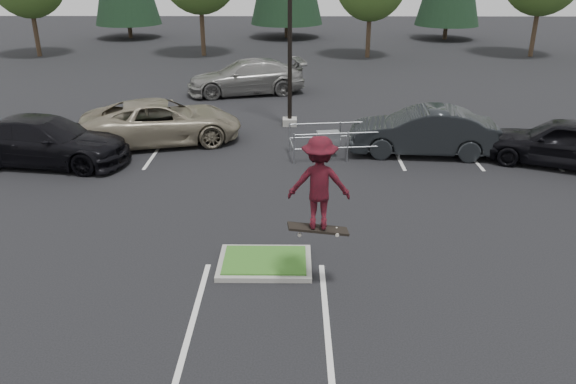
{
  "coord_description": "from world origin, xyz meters",
  "views": [
    {
      "loc": [
        0.67,
        -11.62,
        6.79
      ],
      "look_at": [
        0.54,
        1.5,
        1.26
      ],
      "focal_mm": 35.0,
      "sensor_mm": 36.0,
      "label": 1
    }
  ],
  "objects_px": {
    "light_pole": "(290,16)",
    "skateboarder": "(319,184)",
    "car_r_charc": "(422,131)",
    "car_far_silver": "(247,77)",
    "car_l_tan": "(161,122)",
    "car_r_black": "(563,142)",
    "cart_corral": "(332,138)",
    "car_l_black": "(45,141)"
  },
  "relations": [
    {
      "from": "car_r_charc",
      "to": "car_l_tan",
      "type": "bearing_deg",
      "value": -92.18
    },
    {
      "from": "car_l_tan",
      "to": "car_r_charc",
      "type": "height_order",
      "value": "car_r_charc"
    },
    {
      "from": "cart_corral",
      "to": "car_r_charc",
      "type": "height_order",
      "value": "car_r_charc"
    },
    {
      "from": "car_l_tan",
      "to": "car_l_black",
      "type": "bearing_deg",
      "value": 109.81
    },
    {
      "from": "car_l_black",
      "to": "car_r_charc",
      "type": "relative_size",
      "value": 1.09
    },
    {
      "from": "car_l_tan",
      "to": "car_l_black",
      "type": "xyz_separation_m",
      "value": [
        -3.5,
        -2.43,
        -0.01
      ]
    },
    {
      "from": "cart_corral",
      "to": "skateboarder",
      "type": "distance_m",
      "value": 9.17
    },
    {
      "from": "car_r_black",
      "to": "car_far_silver",
      "type": "distance_m",
      "value": 16.12
    },
    {
      "from": "light_pole",
      "to": "car_r_charc",
      "type": "xyz_separation_m",
      "value": [
        4.88,
        -3.79,
        -3.69
      ]
    },
    {
      "from": "light_pole",
      "to": "skateboarder",
      "type": "relative_size",
      "value": 4.69
    },
    {
      "from": "skateboarder",
      "to": "light_pole",
      "type": "bearing_deg",
      "value": -85.61
    },
    {
      "from": "car_r_black",
      "to": "car_l_black",
      "type": "bearing_deg",
      "value": -65.72
    },
    {
      "from": "skateboarder",
      "to": "car_r_black",
      "type": "relative_size",
      "value": 0.43
    },
    {
      "from": "cart_corral",
      "to": "car_r_charc",
      "type": "relative_size",
      "value": 0.76
    },
    {
      "from": "light_pole",
      "to": "car_l_tan",
      "type": "bearing_deg",
      "value": -152.8
    },
    {
      "from": "car_far_silver",
      "to": "cart_corral",
      "type": "bearing_deg",
      "value": 7.19
    },
    {
      "from": "cart_corral",
      "to": "car_far_silver",
      "type": "bearing_deg",
      "value": 103.73
    },
    {
      "from": "cart_corral",
      "to": "car_l_tan",
      "type": "bearing_deg",
      "value": 160.02
    },
    {
      "from": "skateboarder",
      "to": "car_l_tan",
      "type": "distance_m",
      "value": 12.0
    },
    {
      "from": "car_l_tan",
      "to": "car_far_silver",
      "type": "height_order",
      "value": "car_far_silver"
    },
    {
      "from": "skateboarder",
      "to": "car_r_black",
      "type": "bearing_deg",
      "value": -136.42
    },
    {
      "from": "skateboarder",
      "to": "car_l_black",
      "type": "distance_m",
      "value": 12.31
    },
    {
      "from": "light_pole",
      "to": "car_far_silver",
      "type": "distance_m",
      "value": 7.39
    },
    {
      "from": "car_r_black",
      "to": "cart_corral",
      "type": "bearing_deg",
      "value": -72.51
    },
    {
      "from": "car_r_charc",
      "to": "car_far_silver",
      "type": "bearing_deg",
      "value": -138.94
    },
    {
      "from": "cart_corral",
      "to": "car_r_black",
      "type": "xyz_separation_m",
      "value": [
        7.94,
        -0.94,
        0.16
      ]
    },
    {
      "from": "car_r_charc",
      "to": "car_r_black",
      "type": "xyz_separation_m",
      "value": [
        4.62,
        -1.21,
        -0.02
      ]
    },
    {
      "from": "car_r_charc",
      "to": "car_r_black",
      "type": "height_order",
      "value": "car_r_charc"
    },
    {
      "from": "skateboarder",
      "to": "car_l_black",
      "type": "relative_size",
      "value": 0.38
    },
    {
      "from": "light_pole",
      "to": "car_l_black",
      "type": "relative_size",
      "value": 1.76
    },
    {
      "from": "light_pole",
      "to": "car_l_black",
      "type": "distance_m",
      "value": 10.54
    },
    {
      "from": "cart_corral",
      "to": "car_far_silver",
      "type": "distance_m",
      "value": 10.77
    },
    {
      "from": "car_l_black",
      "to": "car_r_charc",
      "type": "height_order",
      "value": "car_r_charc"
    },
    {
      "from": "cart_corral",
      "to": "car_far_silver",
      "type": "relative_size",
      "value": 0.65
    },
    {
      "from": "cart_corral",
      "to": "car_l_black",
      "type": "bearing_deg",
      "value": 178.14
    },
    {
      "from": "cart_corral",
      "to": "skateboarder",
      "type": "xyz_separation_m",
      "value": [
        -0.86,
        -8.94,
        1.81
      ]
    },
    {
      "from": "car_r_charc",
      "to": "car_l_black",
      "type": "bearing_deg",
      "value": -79.98
    },
    {
      "from": "cart_corral",
      "to": "car_l_black",
      "type": "relative_size",
      "value": 0.7
    },
    {
      "from": "car_l_tan",
      "to": "car_far_silver",
      "type": "xyz_separation_m",
      "value": [
        2.71,
        8.57,
        0.05
      ]
    },
    {
      "from": "car_far_silver",
      "to": "skateboarder",
      "type": "bearing_deg",
      "value": -4.83
    },
    {
      "from": "skateboarder",
      "to": "car_r_charc",
      "type": "distance_m",
      "value": 10.25
    },
    {
      "from": "car_l_black",
      "to": "car_r_black",
      "type": "distance_m",
      "value": 18.0
    }
  ]
}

